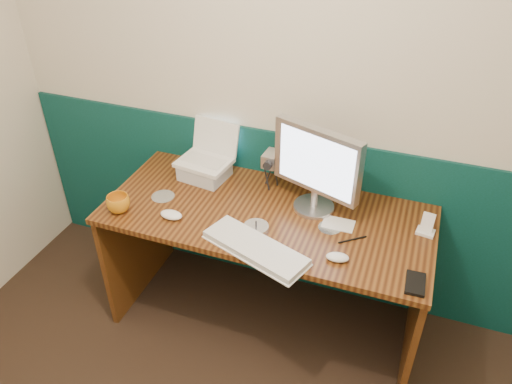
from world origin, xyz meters
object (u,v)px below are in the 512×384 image
at_px(laptop, 203,146).
at_px(monitor, 317,169).
at_px(mug, 118,204).
at_px(desk, 266,269).
at_px(camcorder, 271,172).
at_px(keyboard, 255,249).

relative_size(laptop, monitor, 0.59).
bearing_deg(laptop, mug, -114.40).
distance_m(desk, camcorder, 0.52).
height_order(desk, monitor, monitor).
relative_size(laptop, mug, 2.40).
distance_m(mug, camcorder, 0.78).
xyz_separation_m(mug, camcorder, (0.63, 0.46, 0.04)).
bearing_deg(keyboard, laptop, 154.37).
height_order(mug, camcorder, camcorder).
relative_size(monitor, camcorder, 2.55).
distance_m(laptop, camcorder, 0.38).
bearing_deg(laptop, monitor, 1.22).
xyz_separation_m(laptop, keyboard, (0.46, -0.47, -0.18)).
bearing_deg(laptop, desk, -16.57).
xyz_separation_m(desk, laptop, (-0.42, 0.19, 0.57)).
bearing_deg(monitor, laptop, -166.62).
bearing_deg(mug, monitor, 21.60).
height_order(keyboard, camcorder, camcorder).
height_order(laptop, camcorder, laptop).
relative_size(monitor, mug, 4.06).
distance_m(desk, monitor, 0.65).
distance_m(monitor, camcorder, 0.31).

